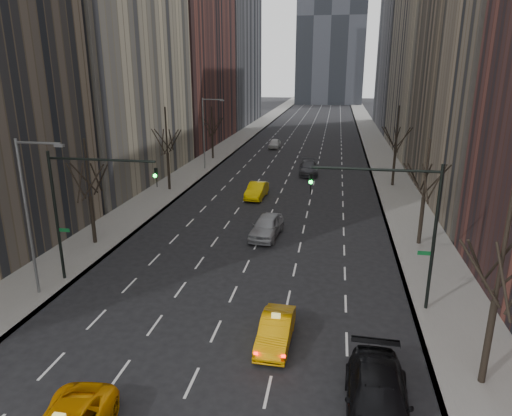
% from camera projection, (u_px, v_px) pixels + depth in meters
% --- Properties ---
extents(sidewalk_left, '(4.50, 320.00, 0.15)m').
position_uv_depth(sidewalk_left, '(237.00, 140.00, 83.37)').
color(sidewalk_left, slate).
rests_on(sidewalk_left, ground).
extents(sidewalk_right, '(4.50, 320.00, 0.15)m').
position_uv_depth(sidewalk_right, '(375.00, 144.00, 79.34)').
color(sidewalk_right, slate).
rests_on(sidewalk_right, ground).
extents(bld_left_far, '(14.00, 28.00, 44.00)m').
position_uv_depth(bld_left_far, '(175.00, 9.00, 74.68)').
color(bld_left_far, brown).
rests_on(bld_left_far, ground).
extents(tree_lw_b, '(3.36, 3.50, 7.82)m').
position_uv_depth(tree_lw_b, '(90.00, 197.00, 33.30)').
color(tree_lw_b, black).
rests_on(tree_lw_b, ground).
extents(tree_lw_c, '(3.36, 3.50, 8.74)m').
position_uv_depth(tree_lw_c, '(168.00, 154.00, 48.27)').
color(tree_lw_c, black).
rests_on(tree_lw_c, ground).
extents(tree_lw_d, '(3.36, 3.50, 7.36)m').
position_uv_depth(tree_lw_d, '(212.00, 135.00, 65.36)').
color(tree_lw_d, black).
rests_on(tree_lw_d, ground).
extents(tree_rw_a, '(3.36, 3.50, 8.28)m').
position_uv_depth(tree_rw_a, '(495.00, 302.00, 18.00)').
color(tree_rw_a, black).
rests_on(tree_rw_a, ground).
extents(tree_rw_b, '(3.36, 3.50, 7.82)m').
position_uv_depth(tree_rw_b, '(424.00, 197.00, 33.12)').
color(tree_rw_b, black).
rests_on(tree_rw_b, ground).
extents(tree_rw_c, '(3.36, 3.50, 8.74)m').
position_uv_depth(tree_rw_c, '(395.00, 151.00, 49.97)').
color(tree_rw_c, black).
rests_on(tree_rw_c, ground).
extents(traffic_mast_left, '(6.69, 0.39, 8.00)m').
position_uv_depth(traffic_mast_left, '(80.00, 197.00, 26.65)').
color(traffic_mast_left, black).
rests_on(traffic_mast_left, ground).
extents(traffic_mast_right, '(6.69, 0.39, 8.00)m').
position_uv_depth(traffic_mast_right, '(403.00, 213.00, 23.65)').
color(traffic_mast_right, black).
rests_on(traffic_mast_right, ground).
extents(streetlight_near, '(2.83, 0.22, 9.00)m').
position_uv_depth(streetlight_near, '(31.00, 203.00, 25.01)').
color(streetlight_near, slate).
rests_on(streetlight_near, ground).
extents(streetlight_far, '(2.83, 0.22, 9.00)m').
position_uv_depth(streetlight_far, '(206.00, 126.00, 57.97)').
color(streetlight_far, slate).
rests_on(streetlight_far, ground).
extents(taxi_sedan, '(1.58, 4.24, 1.38)m').
position_uv_depth(taxi_sedan, '(276.00, 331.00, 21.79)').
color(taxi_sedan, '#D79104').
rests_on(taxi_sedan, ground).
extents(silver_sedan_ahead, '(2.48, 5.19, 1.71)m').
position_uv_depth(silver_sedan_ahead, '(267.00, 226.00, 35.67)').
color(silver_sedan_ahead, '#929499').
rests_on(silver_sedan_ahead, ground).
extents(parked_suv_black, '(2.58, 6.00, 1.72)m').
position_uv_depth(parked_suv_black, '(377.00, 400.00, 17.00)').
color(parked_suv_black, black).
rests_on(parked_suv_black, ground).
extents(far_taxi, '(1.88, 4.78, 1.55)m').
position_uv_depth(far_taxi, '(257.00, 190.00, 46.41)').
color(far_taxi, yellow).
rests_on(far_taxi, ground).
extents(far_suv_grey, '(2.60, 5.72, 1.62)m').
position_uv_depth(far_suv_grey, '(308.00, 168.00, 56.80)').
color(far_suv_grey, '#323338').
rests_on(far_suv_grey, ground).
extents(far_car_white, '(1.81, 4.39, 1.49)m').
position_uv_depth(far_car_white, '(275.00, 144.00, 75.33)').
color(far_car_white, silver).
rests_on(far_car_white, ground).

